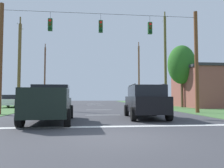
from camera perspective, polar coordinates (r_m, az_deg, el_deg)
The scene contains 17 objects.
ground_plane at distance 7.40m, azimuth 2.07°, elevation -13.68°, with size 120.00×120.00×0.00m, color #3D3D42.
stop_bar_stripe at distance 9.89m, azimuth -0.07°, elevation -11.00°, with size 12.87×0.45×0.01m, color white.
lane_dash_0 at distance 15.84m, azimuth -2.39°, elevation -8.06°, with size 0.15×2.50×0.01m, color white.
lane_dash_1 at distance 21.91m, azimuth -3.44°, elevation -6.71°, with size 0.15×2.50×0.01m, color white.
lane_dash_2 at distance 31.78m, azimuth -4.28°, elevation -5.62°, with size 0.15×2.50×0.01m, color white.
lane_dash_3 at distance 34.83m, azimuth -4.44°, elevation -5.41°, with size 0.15×2.50×0.01m, color white.
lane_dash_4 at distance 40.24m, azimuth -4.67°, elevation -5.11°, with size 0.15×2.50×0.01m, color white.
overhead_signal_span at distance 17.26m, azimuth -2.40°, elevation 7.50°, with size 15.60×0.31×8.35m.
pickup_truck at distance 11.97m, azimuth -15.81°, elevation -4.90°, with size 2.47×5.48×1.95m.
suv_black at distance 13.67m, azimuth 8.67°, elevation -4.36°, with size 2.44×4.91×2.05m.
distant_car_crossing_white at distance 29.17m, azimuth -24.59°, elevation -4.01°, with size 2.06×4.32×1.52m.
utility_pole_mid_right at distance 26.66m, azimuth 13.72°, elevation 5.99°, with size 0.30×1.66×11.41m.
utility_pole_far_right at distance 40.43m, azimuth 7.02°, elevation 2.68°, with size 0.29×1.94×11.35m.
utility_pole_mid_left at distance 26.13m, azimuth -22.99°, elevation 4.68°, with size 0.34×1.98×10.14m.
utility_pole_far_left at distance 40.66m, azimuth -17.09°, elevation 2.58°, with size 0.28×1.78×10.73m.
tree_roadside_right at distance 28.16m, azimuth 17.66°, elevation 4.80°, with size 3.35×3.35×7.58m.
roadside_store at distance 30.66m, azimuth 26.58°, elevation -0.76°, with size 10.31×9.00×4.93m.
Camera 1 is at (-1.03, -7.20, 1.34)m, focal length 35.12 mm.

